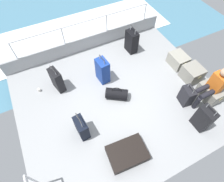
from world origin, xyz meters
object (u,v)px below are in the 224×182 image
Objects in this scene: suitcase_3 at (127,153)px; duffel_bag at (117,94)px; suitcase_1 at (82,128)px; cargo_crate_2 at (211,92)px; paper_cup at (39,90)px; suitcase_5 at (57,80)px; suitcase_6 at (203,118)px; suitcase_2 at (103,71)px; passenger_seated at (212,86)px; cargo_crate_1 at (192,73)px; cargo_crate_0 at (178,60)px; suitcase_4 at (132,42)px; suitcase_0 at (186,96)px.

suitcase_3 is 1.35× the size of duffel_bag.
suitcase_1 reaches higher than duffel_bag.
cargo_crate_2 is 4.56m from paper_cup.
suitcase_6 is at bearing 45.88° from suitcase_5.
suitcase_2 reaches higher than duffel_bag.
passenger_seated is 11.15× the size of paper_cup.
suitcase_6 is (0.52, -0.61, -0.25)m from passenger_seated.
cargo_crate_1 is 0.69× the size of suitcase_5.
suitcase_2 is 1.34× the size of duffel_bag.
suitcase_6 is (2.32, 1.45, -0.02)m from suitcase_2.
suitcase_2 is 8.53× the size of paper_cup.
cargo_crate_0 is 1.52m from suitcase_4.
cargo_crate_1 is at bearing 68.76° from suitcase_5.
suitcase_2 reaches higher than cargo_crate_2.
suitcase_6 is at bearing 32.04° from suitcase_2.
suitcase_3 is at bearing -74.98° from suitcase_0.
cargo_crate_1 is at bearing 80.57° from duffel_bag.
suitcase_0 is at bearing -30.72° from cargo_crate_0.
suitcase_2 is at bearing -131.15° from passenger_seated.
suitcase_5 is 1.23× the size of duffel_bag.
suitcase_2 is at bearing -175.05° from duffel_bag.
duffel_bag is at bearing 4.95° from suitcase_2.
suitcase_2 is 1.82m from paper_cup.
passenger_seated is 2.58m from suitcase_3.
cargo_crate_0 is 4.10m from paper_cup.
cargo_crate_1 is 0.62× the size of suitcase_4.
suitcase_2 reaches higher than paper_cup.
suitcase_2 is at bearing 168.64° from suitcase_3.
cargo_crate_0 is 3.18m from suitcase_3.
duffel_bag is (-1.45, 0.50, 0.03)m from suitcase_3.
suitcase_1 is at bearing -112.49° from suitcase_6.
suitcase_4 is at bearing -163.22° from passenger_seated.
suitcase_6 is (1.06, 2.56, 0.06)m from suitcase_1.
suitcase_2 is at bearing -147.96° from suitcase_6.
passenger_seated reaches higher than cargo_crate_0.
suitcase_5 is at bearing -124.30° from suitcase_0.
passenger_seated is 1.28× the size of suitcase_4.
cargo_crate_0 is 0.90× the size of duffel_bag.
paper_cup is (-0.88, -4.00, -0.13)m from cargo_crate_0.
cargo_crate_0 is 0.52× the size of passenger_seated.
cargo_crate_2 is 0.70m from suitcase_0.
duffel_bag is (0.72, 0.06, -0.21)m from suitcase_2.
cargo_crate_0 is 0.68× the size of suitcase_2.
suitcase_3 is at bearing -81.56° from passenger_seated.
suitcase_4 is 1.05× the size of suitcase_6.
suitcase_5 is at bearing -127.68° from duffel_bag.
cargo_crate_2 is 0.43m from passenger_seated.
suitcase_4 reaches higher than cargo_crate_1.
suitcase_4 is 1.12× the size of suitcase_5.
suitcase_5 reaches higher than paper_cup.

